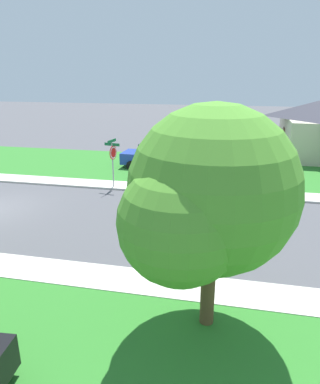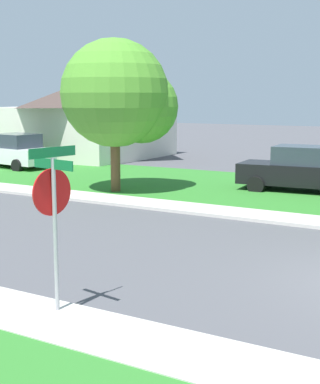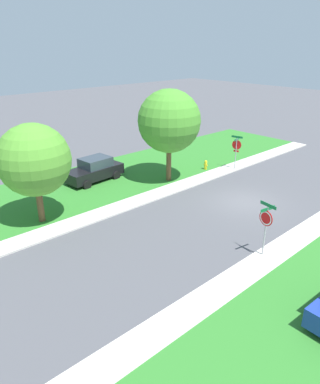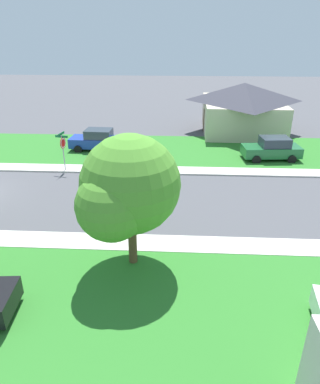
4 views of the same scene
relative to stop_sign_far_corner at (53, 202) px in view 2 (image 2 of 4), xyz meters
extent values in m
cube|color=beige|center=(9.05, 7.33, -1.84)|extent=(1.40, 56.00, 0.10)
cube|color=#2D7528|center=(13.75, 7.33, -1.85)|extent=(8.00, 56.00, 0.08)
cylinder|color=#9E9EA3|center=(0.00, -0.03, -0.59)|extent=(0.07, 0.07, 2.60)
cylinder|color=red|center=(0.00, 0.02, 0.16)|extent=(0.75, 0.15, 0.76)
cylinder|color=white|center=(0.01, 0.04, 0.16)|extent=(0.66, 0.11, 0.67)
cylinder|color=red|center=(0.01, 0.04, 0.16)|extent=(0.54, 0.09, 0.55)
cube|color=#146B38|center=(0.00, -0.03, 0.80)|extent=(0.91, 0.17, 0.16)
cube|color=#146B38|center=(0.00, -0.03, 0.61)|extent=(0.17, 0.91, 0.16)
cube|color=white|center=(14.07, 14.74, -1.19)|extent=(2.36, 4.50, 0.76)
cube|color=#2D3842|center=(14.04, 14.54, -0.47)|extent=(1.87, 2.30, 0.68)
cylinder|color=black|center=(15.14, 15.94, -1.57)|extent=(0.32, 0.67, 0.64)
cylinder|color=black|center=(13.00, 13.54, -1.57)|extent=(0.32, 0.67, 0.64)
cylinder|color=black|center=(14.78, 13.30, -1.57)|extent=(0.32, 0.67, 0.64)
cube|color=black|center=(14.06, 0.29, -1.19)|extent=(2.15, 4.43, 0.76)
cube|color=#2D3842|center=(14.07, 0.09, -0.47)|extent=(1.77, 2.22, 0.68)
cylinder|color=black|center=(13.05, 1.54, -1.57)|extent=(0.29, 0.66, 0.64)
cylinder|color=black|center=(14.85, 1.69, -1.57)|extent=(0.29, 0.66, 0.64)
cylinder|color=brown|center=(10.51, 6.11, -0.73)|extent=(0.36, 0.36, 2.32)
sphere|color=#50962E|center=(10.51, 6.11, 1.81)|extent=(3.95, 3.95, 3.95)
sphere|color=#50962E|center=(11.40, 5.52, 1.32)|extent=(2.76, 2.76, 2.76)
cube|color=silver|center=(20.53, 14.88, -0.39)|extent=(8.52, 7.34, 3.00)
pyramid|color=#473833|center=(20.53, 14.88, 1.91)|extent=(9.13, 7.95, 1.60)
cube|color=#51331E|center=(20.47, 18.50, -0.84)|extent=(1.00, 0.08, 2.10)
camera|label=1|loc=(18.27, 6.52, 4.34)|focal=33.18mm
camera|label=2|loc=(-6.86, -6.00, 1.65)|focal=53.49mm
camera|label=3|loc=(-7.80, 13.79, 7.69)|focal=34.27mm
camera|label=4|loc=(22.98, 7.95, 7.31)|focal=33.06mm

